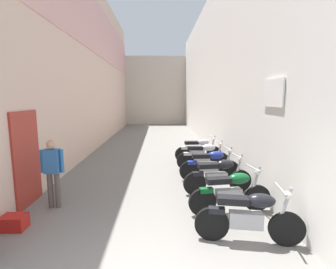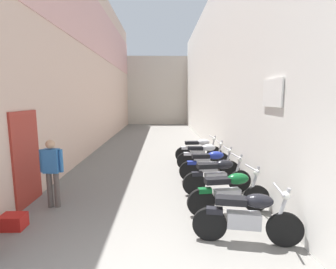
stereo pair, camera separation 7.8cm
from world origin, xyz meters
name	(u,v)px [view 2 (the right image)]	position (x,y,z in m)	size (l,w,h in m)	color
ground_plane	(153,154)	(0.00, 8.61, 0.00)	(37.22, 37.22, 0.00)	slate
building_left	(94,64)	(-2.98, 10.58, 4.17)	(0.45, 21.22, 8.26)	beige
building_right	(212,73)	(2.98, 10.61, 3.72)	(0.45, 21.22, 7.44)	silver
building_far_end	(158,91)	(0.00, 22.22, 3.15)	(8.57, 2.00, 6.29)	beige
motorcycle_nearest	(247,216)	(1.84, 1.64, 0.50)	(1.84, 0.58, 1.04)	black
motorcycle_second	(230,192)	(1.84, 2.75, 0.50)	(1.84, 0.58, 1.04)	black
motorcycle_third	(218,175)	(1.84, 3.90, 0.50)	(1.84, 0.58, 1.04)	black
motorcycle_fourth	(210,164)	(1.84, 4.95, 0.50)	(1.85, 0.58, 1.04)	black
motorcycle_fifth	(204,155)	(1.84, 6.11, 0.50)	(1.85, 0.58, 1.04)	black
motorcycle_sixth	(199,149)	(1.84, 7.17, 0.50)	(1.85, 0.58, 1.04)	black
pedestrian_mid_alley	(52,168)	(-2.10, 3.19, 0.92)	(0.52, 0.21, 1.57)	#564C47
plastic_crate	(13,222)	(-2.47, 2.23, 0.14)	(0.44, 0.32, 0.28)	red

